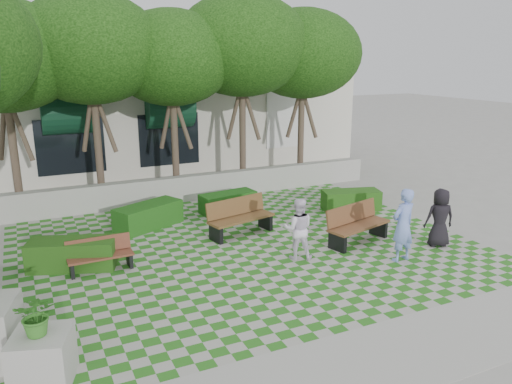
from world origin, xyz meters
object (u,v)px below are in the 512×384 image
hedge_east (351,200)px  hedge_midleft (149,216)px  hedge_west (73,254)px  person_blue (403,225)px  person_dark (440,218)px  bench_mid (240,218)px  hedge_midright (228,202)px  planter_front (41,348)px  bench_west (100,255)px  person_white (298,229)px  bench_east (357,225)px

hedge_east → hedge_midleft: (-6.64, 1.14, 0.03)m
hedge_west → person_blue: size_ratio=1.08×
hedge_midleft → person_dark: size_ratio=1.28×
bench_mid → hedge_midright: bearing=63.6°
bench_mid → planter_front: bearing=-151.1°
bench_mid → bench_west: bench_mid is taller
person_white → person_dark: bearing=-166.8°
bench_east → person_blue: bearing=-96.1°
person_white → planter_front: bearing=49.7°
planter_front → person_dark: 10.29m
hedge_east → hedge_midright: 4.17m
bench_east → hedge_west: size_ratio=1.03×
bench_mid → bench_west: size_ratio=1.37×
planter_front → bench_mid: bearing=41.9°
person_blue → person_white: bearing=-35.5°
bench_east → bench_mid: bench_east is taller
person_white → person_blue: bearing=177.1°
hedge_west → person_blue: 8.23m
bench_mid → hedge_east: (4.38, 0.62, -0.17)m
bench_east → hedge_midright: 4.71m
bench_east → bench_mid: size_ratio=1.00×
person_blue → hedge_midright: bearing=-73.9°
hedge_midleft → hedge_west: size_ratio=1.01×
bench_east → person_blue: size_ratio=1.12×
person_dark → person_white: size_ratio=1.01×
bench_east → bench_mid: bearing=128.8°
hedge_midleft → person_blue: 7.44m
bench_mid → hedge_midleft: bearing=129.0°
bench_mid → person_dark: size_ratio=1.31×
hedge_east → hedge_midright: bearing=157.8°
bench_east → person_blue: 1.63m
bench_west → person_dark: size_ratio=0.95×
hedge_midleft → hedge_west: bearing=-137.7°
bench_east → hedge_midright: bench_east is taller
planter_front → person_blue: (8.50, 1.46, 0.32)m
bench_west → hedge_west: (-0.59, 0.45, -0.03)m
bench_west → hedge_midleft: 3.22m
bench_west → planter_front: 4.37m
bench_east → planter_front: bearing=-174.8°
person_dark → person_white: (-3.92, 0.89, -0.01)m
bench_west → person_blue: 7.51m
bench_east → person_white: person_white is taller
planter_front → hedge_midright: bearing=49.7°
bench_east → hedge_west: (-7.36, 1.54, -0.15)m
person_dark → person_white: bearing=6.5°
bench_mid → planter_front: 7.48m
bench_east → hedge_west: bearing=153.3°
person_blue → hedge_midleft: bearing=-52.3°
person_blue → person_white: person_blue is taller
person_blue → person_white: (-2.30, 1.27, -0.15)m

